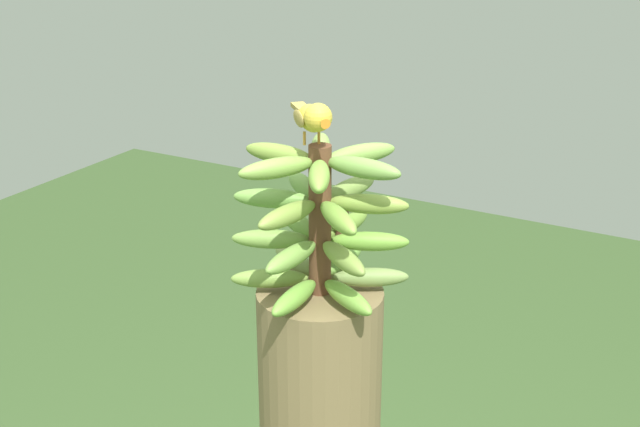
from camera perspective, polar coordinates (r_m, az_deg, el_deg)
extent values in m
cylinder|color=brown|center=(1.49, 0.00, -0.49)|extent=(0.04, 0.04, 0.28)
ellipsoid|color=olive|center=(1.54, -3.39, -4.36)|extent=(0.14, 0.10, 0.03)
ellipsoid|color=#6CA13B|center=(1.47, -1.70, -5.67)|extent=(0.04, 0.14, 0.03)
ellipsoid|color=#6FA13C|center=(1.47, 1.86, -5.63)|extent=(0.14, 0.10, 0.03)
ellipsoid|color=olive|center=(1.54, 3.38, -4.28)|extent=(0.14, 0.10, 0.03)
ellipsoid|color=#6CA140|center=(1.61, 1.54, -3.10)|extent=(0.04, 0.14, 0.03)
ellipsoid|color=olive|center=(1.61, -1.69, -3.13)|extent=(0.14, 0.10, 0.03)
ellipsoid|color=#739D44|center=(1.44, -1.93, -2.94)|extent=(0.05, 0.14, 0.03)
ellipsoid|color=olive|center=(1.44, 1.57, -3.03)|extent=(0.13, 0.11, 0.03)
ellipsoid|color=#6DA238|center=(1.51, 3.35, -1.87)|extent=(0.14, 0.09, 0.03)
ellipsoid|color=olive|center=(1.58, 1.77, -0.75)|extent=(0.05, 0.14, 0.03)
ellipsoid|color=olive|center=(1.58, -1.43, -0.68)|extent=(0.13, 0.11, 0.03)
ellipsoid|color=#749B44|center=(1.52, -3.33, -1.71)|extent=(0.14, 0.09, 0.03)
ellipsoid|color=olive|center=(1.47, 3.28, 0.64)|extent=(0.14, 0.08, 0.03)
ellipsoid|color=olive|center=(1.54, 2.02, 1.69)|extent=(0.06, 0.14, 0.03)
ellipsoid|color=#72A146|center=(1.56, -1.10, 1.86)|extent=(0.13, 0.12, 0.03)
ellipsoid|color=#6B9B43|center=(1.50, -3.22, 1.02)|extent=(0.14, 0.08, 0.03)
ellipsoid|color=olive|center=(1.42, -2.19, -0.09)|extent=(0.06, 0.14, 0.03)
ellipsoid|color=#77A23E|center=(1.41, 1.22, -0.30)|extent=(0.13, 0.12, 0.03)
ellipsoid|color=#7D9E48|center=(1.54, 0.05, 4.49)|extent=(0.10, 0.14, 0.03)
ellipsoid|color=olive|center=(1.50, -2.72, 4.04)|extent=(0.14, 0.04, 0.03)
ellipsoid|color=#779D42|center=(1.42, -2.92, 3.06)|extent=(0.10, 0.14, 0.03)
ellipsoid|color=#729E3C|center=(1.38, -0.06, 2.51)|extent=(0.10, 0.14, 0.03)
ellipsoid|color=#6E9745|center=(1.42, 2.87, 3.03)|extent=(0.14, 0.04, 0.03)
ellipsoid|color=#77A045|center=(1.50, 2.77, 4.02)|extent=(0.10, 0.14, 0.03)
cone|color=brown|center=(1.51, 1.72, -0.33)|extent=(0.04, 0.04, 0.06)
cylinder|color=#C68933|center=(1.45, -1.05, 5.05)|extent=(0.00, 0.01, 0.02)
cylinder|color=#C68933|center=(1.45, -0.07, 5.13)|extent=(0.01, 0.01, 0.02)
ellipsoid|color=gold|center=(1.44, -0.57, 6.39)|extent=(0.09, 0.09, 0.04)
ellipsoid|color=olive|center=(1.44, -1.43, 6.37)|extent=(0.05, 0.05, 0.03)
ellipsoid|color=olive|center=(1.45, 0.20, 6.49)|extent=(0.05, 0.05, 0.03)
cube|color=olive|center=(1.50, -1.28, 7.10)|extent=(0.06, 0.06, 0.01)
sphere|color=gold|center=(1.40, -0.13, 6.45)|extent=(0.05, 0.05, 0.05)
sphere|color=black|center=(1.40, 0.64, 6.58)|extent=(0.01, 0.01, 0.01)
cone|color=orange|center=(1.38, 0.23, 6.14)|extent=(0.03, 0.03, 0.02)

